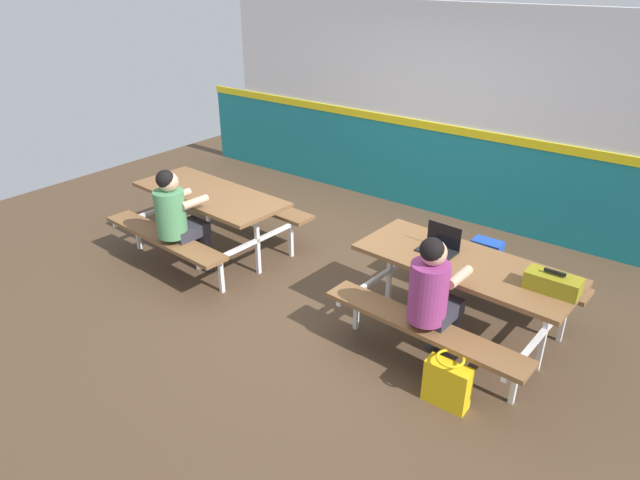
{
  "coord_description": "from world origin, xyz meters",
  "views": [
    {
      "loc": [
        2.94,
        -3.9,
        2.96
      ],
      "look_at": [
        0.0,
        -0.05,
        0.55
      ],
      "focal_mm": 31.06,
      "sensor_mm": 36.0,
      "label": 1
    }
  ],
  "objects_px": {
    "picnic_table_right": "(463,279)",
    "toolbox_grey": "(553,283)",
    "student_nearer": "(178,215)",
    "laptop_dark": "(439,246)",
    "backpack_dark": "(485,260)",
    "tote_bag_bright": "(447,383)",
    "picnic_table_left": "(210,206)",
    "student_further": "(433,293)"
  },
  "relations": [
    {
      "from": "student_nearer",
      "to": "laptop_dark",
      "type": "xyz_separation_m",
      "value": [
        2.47,
        0.83,
        0.08
      ]
    },
    {
      "from": "student_nearer",
      "to": "tote_bag_bright",
      "type": "bearing_deg",
      "value": -1.41
    },
    {
      "from": "picnic_table_right",
      "to": "laptop_dark",
      "type": "bearing_deg",
      "value": 168.91
    },
    {
      "from": "laptop_dark",
      "to": "tote_bag_bright",
      "type": "relative_size",
      "value": 0.77
    },
    {
      "from": "student_further",
      "to": "laptop_dark",
      "type": "height_order",
      "value": "student_further"
    },
    {
      "from": "picnic_table_left",
      "to": "student_nearer",
      "type": "height_order",
      "value": "student_nearer"
    },
    {
      "from": "student_nearer",
      "to": "toolbox_grey",
      "type": "bearing_deg",
      "value": 12.13
    },
    {
      "from": "student_nearer",
      "to": "toolbox_grey",
      "type": "xyz_separation_m",
      "value": [
        3.45,
        0.74,
        0.1
      ]
    },
    {
      "from": "tote_bag_bright",
      "to": "student_nearer",
      "type": "bearing_deg",
      "value": 178.59
    },
    {
      "from": "picnic_table_right",
      "to": "backpack_dark",
      "type": "relative_size",
      "value": 4.25
    },
    {
      "from": "student_nearer",
      "to": "tote_bag_bright",
      "type": "distance_m",
      "value": 3.09
    },
    {
      "from": "picnic_table_left",
      "to": "toolbox_grey",
      "type": "relative_size",
      "value": 4.67
    },
    {
      "from": "laptop_dark",
      "to": "picnic_table_left",
      "type": "bearing_deg",
      "value": -174.17
    },
    {
      "from": "student_further",
      "to": "tote_bag_bright",
      "type": "xyz_separation_m",
      "value": [
        0.32,
        -0.3,
        -0.51
      ]
    },
    {
      "from": "picnic_table_left",
      "to": "toolbox_grey",
      "type": "distance_m",
      "value": 3.62
    },
    {
      "from": "toolbox_grey",
      "to": "picnic_table_left",
      "type": "bearing_deg",
      "value": -177.21
    },
    {
      "from": "picnic_table_left",
      "to": "backpack_dark",
      "type": "xyz_separation_m",
      "value": [
        2.69,
        1.31,
        -0.36
      ]
    },
    {
      "from": "picnic_table_right",
      "to": "laptop_dark",
      "type": "height_order",
      "value": "laptop_dark"
    },
    {
      "from": "student_further",
      "to": "tote_bag_bright",
      "type": "relative_size",
      "value": 2.81
    },
    {
      "from": "student_further",
      "to": "toolbox_grey",
      "type": "relative_size",
      "value": 3.02
    },
    {
      "from": "picnic_table_left",
      "to": "laptop_dark",
      "type": "distance_m",
      "value": 2.64
    },
    {
      "from": "laptop_dark",
      "to": "backpack_dark",
      "type": "height_order",
      "value": "laptop_dark"
    },
    {
      "from": "picnic_table_left",
      "to": "student_nearer",
      "type": "bearing_deg",
      "value": -74.77
    },
    {
      "from": "laptop_dark",
      "to": "backpack_dark",
      "type": "relative_size",
      "value": 0.75
    },
    {
      "from": "student_nearer",
      "to": "laptop_dark",
      "type": "height_order",
      "value": "student_nearer"
    },
    {
      "from": "student_nearer",
      "to": "student_further",
      "type": "relative_size",
      "value": 1.0
    },
    {
      "from": "picnic_table_right",
      "to": "tote_bag_bright",
      "type": "distance_m",
      "value": 0.99
    },
    {
      "from": "picnic_table_left",
      "to": "backpack_dark",
      "type": "distance_m",
      "value": 3.02
    },
    {
      "from": "laptop_dark",
      "to": "toolbox_grey",
      "type": "distance_m",
      "value": 0.99
    },
    {
      "from": "laptop_dark",
      "to": "tote_bag_bright",
      "type": "xyz_separation_m",
      "value": [
        0.58,
        -0.91,
        -0.59
      ]
    },
    {
      "from": "toolbox_grey",
      "to": "backpack_dark",
      "type": "height_order",
      "value": "toolbox_grey"
    },
    {
      "from": "picnic_table_left",
      "to": "picnic_table_right",
      "type": "height_order",
      "value": "same"
    },
    {
      "from": "student_further",
      "to": "picnic_table_left",
      "type": "bearing_deg",
      "value": 173.24
    },
    {
      "from": "picnic_table_right",
      "to": "student_nearer",
      "type": "relative_size",
      "value": 1.55
    },
    {
      "from": "tote_bag_bright",
      "to": "student_further",
      "type": "bearing_deg",
      "value": 136.75
    },
    {
      "from": "student_further",
      "to": "laptop_dark",
      "type": "xyz_separation_m",
      "value": [
        -0.26,
        0.61,
        0.08
      ]
    },
    {
      "from": "student_further",
      "to": "toolbox_grey",
      "type": "xyz_separation_m",
      "value": [
        0.72,
        0.52,
        0.1
      ]
    },
    {
      "from": "student_nearer",
      "to": "tote_bag_bright",
      "type": "xyz_separation_m",
      "value": [
        3.05,
        -0.08,
        -0.51
      ]
    },
    {
      "from": "toolbox_grey",
      "to": "student_nearer",
      "type": "bearing_deg",
      "value": -167.87
    },
    {
      "from": "picnic_table_right",
      "to": "backpack_dark",
      "type": "height_order",
      "value": "picnic_table_right"
    },
    {
      "from": "toolbox_grey",
      "to": "tote_bag_bright",
      "type": "bearing_deg",
      "value": -116.35
    },
    {
      "from": "picnic_table_right",
      "to": "toolbox_grey",
      "type": "xyz_separation_m",
      "value": [
        0.71,
        -0.04,
        0.24
      ]
    }
  ]
}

